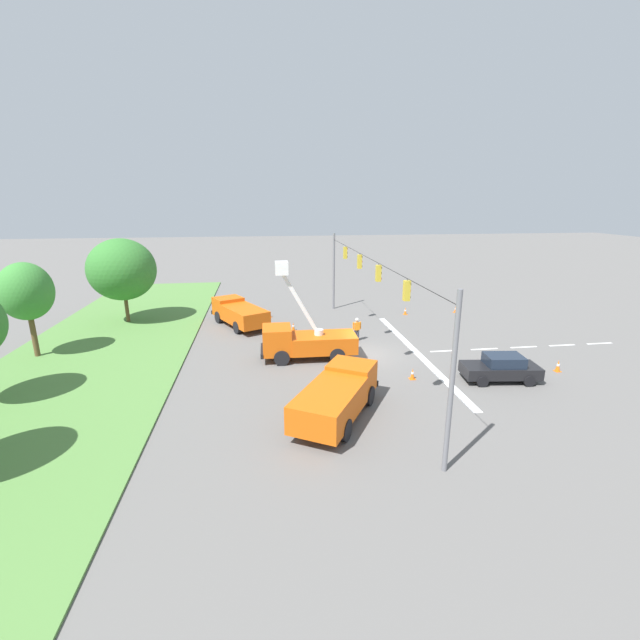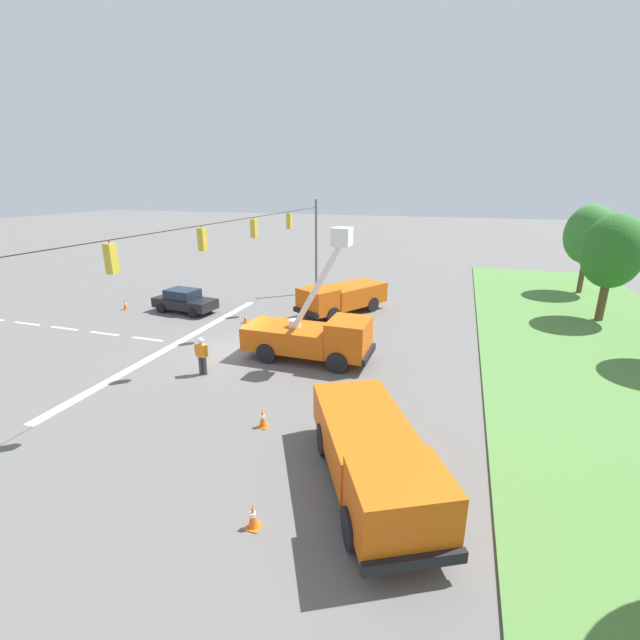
{
  "view_description": "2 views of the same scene",
  "coord_description": "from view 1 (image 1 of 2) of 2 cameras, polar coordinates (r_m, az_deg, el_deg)",
  "views": [
    {
      "loc": [
        -26.65,
        6.75,
        10.16
      ],
      "look_at": [
        1.09,
        2.95,
        2.27
      ],
      "focal_mm": 24.0,
      "sensor_mm": 36.0,
      "label": 1
    },
    {
      "loc": [
        18.36,
        10.5,
        8.29
      ],
      "look_at": [
        -2.38,
        3.76,
        1.33
      ],
      "focal_mm": 24.0,
      "sensor_mm": 36.0,
      "label": 2
    }
  ],
  "objects": [
    {
      "name": "sedan_black",
      "position": [
        27.01,
        22.99,
        -5.88
      ],
      "size": [
        2.29,
        4.47,
        1.56
      ],
      "color": "black",
      "rests_on": "ground"
    },
    {
      "name": "grass_verge",
      "position": [
        30.64,
        -28.95,
        -5.59
      ],
      "size": [
        56.0,
        12.0,
        0.1
      ],
      "primitive_type": "cube",
      "color": "#517F3D",
      "rests_on": "ground"
    },
    {
      "name": "signal_gantry",
      "position": [
        28.03,
        6.32,
        4.16
      ],
      "size": [
        26.2,
        0.33,
        7.2
      ],
      "color": "slate",
      "rests_on": "ground"
    },
    {
      "name": "tree_east",
      "position": [
        33.37,
        -34.6,
        3.13
      ],
      "size": [
        3.37,
        3.25,
        6.37
      ],
      "color": "brown",
      "rests_on": "ground"
    },
    {
      "name": "utility_truck_bucket_lift",
      "position": [
        28.11,
        -2.09,
        -2.62
      ],
      "size": [
        2.48,
        6.3,
        6.46
      ],
      "color": "#D6560F",
      "rests_on": "ground"
    },
    {
      "name": "ground_plane",
      "position": [
        29.31,
        6.03,
        -4.64
      ],
      "size": [
        200.0,
        200.0,
        0.0
      ],
      "primitive_type": "plane",
      "color": "#605E5B"
    },
    {
      "name": "utility_truck_support_near",
      "position": [
        36.1,
        -10.77,
        0.98
      ],
      "size": [
        6.93,
        5.13,
        2.04
      ],
      "color": "#D6560F",
      "rests_on": "ground"
    },
    {
      "name": "traffic_cone_foreground_left",
      "position": [
        25.82,
        12.24,
        -7.03
      ],
      "size": [
        0.36,
        0.36,
        0.67
      ],
      "color": "orange",
      "rests_on": "ground"
    },
    {
      "name": "traffic_cone_mid_right",
      "position": [
        41.89,
        17.62,
        1.36
      ],
      "size": [
        0.36,
        0.36,
        0.61
      ],
      "color": "orange",
      "rests_on": "ground"
    },
    {
      "name": "road_worker",
      "position": [
        31.81,
        4.93,
        -1.06
      ],
      "size": [
        0.28,
        0.65,
        1.77
      ],
      "color": "#383842",
      "rests_on": "ground"
    },
    {
      "name": "traffic_cone_near_bucket",
      "position": [
        34.4,
        -3.58,
        -0.89
      ],
      "size": [
        0.36,
        0.36,
        0.69
      ],
      "color": "orange",
      "rests_on": "ground"
    },
    {
      "name": "tree_far_east",
      "position": [
        39.34,
        -24.9,
        6.12
      ],
      "size": [
        5.45,
        5.45,
        7.14
      ],
      "color": "brown",
      "rests_on": "ground"
    },
    {
      "name": "traffic_cone_lane_edge_a",
      "position": [
        38.52,
        -6.73,
        0.84
      ],
      "size": [
        0.36,
        0.36,
        0.68
      ],
      "color": "orange",
      "rests_on": "ground"
    },
    {
      "name": "lane_markings",
      "position": [
        30.89,
        15.31,
        -4.05
      ],
      "size": [
        17.6,
        15.25,
        0.01
      ],
      "color": "silver",
      "rests_on": "ground"
    },
    {
      "name": "utility_truck_support_far",
      "position": [
        20.79,
        2.32,
        -9.96
      ],
      "size": [
        6.74,
        5.31,
        2.02
      ],
      "color": "#D6560F",
      "rests_on": "ground"
    },
    {
      "name": "traffic_cone_mid_left",
      "position": [
        30.09,
        29.16,
        -5.35
      ],
      "size": [
        0.36,
        0.36,
        0.74
      ],
      "color": "orange",
      "rests_on": "ground"
    },
    {
      "name": "traffic_cone_foreground_right",
      "position": [
        39.98,
        11.31,
        1.19
      ],
      "size": [
        0.36,
        0.36,
        0.68
      ],
      "color": "orange",
      "rests_on": "ground"
    }
  ]
}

